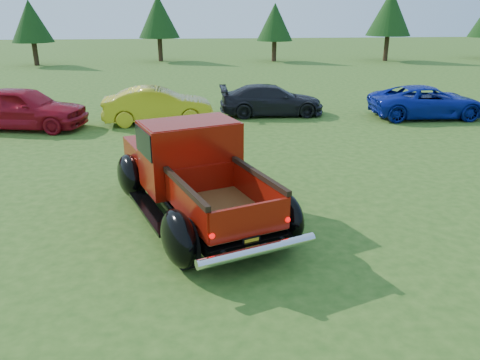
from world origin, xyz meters
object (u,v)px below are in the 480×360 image
Objects in this scene: pickup_truck at (190,170)px; show_car_yellow at (158,105)px; tree_mid_left at (158,17)px; show_car_red at (23,108)px; tree_mid_right at (275,22)px; tree_west at (31,21)px; tree_east at (390,13)px; show_car_grey at (271,100)px; show_car_blue at (428,102)px.

pickup_truck is 1.39× the size of show_car_yellow.
tree_mid_left is 1.15× the size of show_car_red.
tree_mid_right is at bearing -18.92° from show_car_red.
tree_west is 20.85m from show_car_red.
show_car_yellow is at bearing -130.05° from tree_east.
show_car_red is 4.67m from show_car_yellow.
show_car_grey is at bearing -123.10° from tree_east.
show_car_yellow is 0.97× the size of show_car_grey.
tree_west reaches higher than show_car_red.
show_car_yellow is at bearing -62.55° from tree_west.
tree_mid_right is 1.01× the size of show_car_red.
tree_mid_right is at bearing 176.82° from tree_east.
tree_west is at bearing 39.04° from show_car_grey.
show_car_grey is (9.05, 1.38, -0.15)m from show_car_red.
pickup_truck is at bearing -67.77° from tree_west.
tree_east reaches higher than tree_mid_right.
show_car_blue is (10.35, -0.11, -0.04)m from show_car_yellow.
show_car_red is (5.50, -19.97, -2.37)m from tree_west.
tree_mid_left is at bearing 30.10° from show_car_blue.
show_car_red is 1.10× the size of show_car_yellow.
show_car_grey is at bearing 81.98° from show_car_blue.
tree_mid_right reaches higher than show_car_blue.
show_car_grey is (-12.45, -19.09, -3.06)m from tree_east.
tree_east is 1.32× the size of show_car_grey.
show_car_red is (-21.50, -20.47, -2.91)m from tree_east.
tree_mid_right is 1.11× the size of show_car_yellow.
show_car_red is at bearing 99.64° from show_car_grey.
tree_east reaches higher than tree_west.
tree_east is 29.83m from show_car_red.
tree_mid_left reaches higher than pickup_truck.
tree_mid_right reaches higher than show_car_yellow.
show_car_red reaches higher than show_car_grey.
tree_west is 0.83× the size of pickup_truck.
tree_mid_right is 0.81× the size of tree_east.
show_car_yellow is at bearing -110.91° from tree_mid_right.
pickup_truck is at bearing -176.16° from show_car_yellow.
pickup_truck is 1.27× the size of show_car_red.
show_car_yellow reaches higher than show_car_grey.
pickup_truck is at bearing -131.23° from show_car_red.
show_car_grey is (4.40, 0.95, -0.06)m from show_car_yellow.
tree_west is 30.06m from pickup_truck.
show_car_blue is at bearing -76.94° from show_car_red.
tree_mid_right is 29.59m from pickup_truck.
tree_east reaches higher than show_car_yellow.
show_car_blue is at bearing -99.15° from show_car_grey.
tree_mid_right is at bearing -8.99° from show_car_grey.
tree_mid_left is 18.06m from tree_east.
show_car_grey is 0.93× the size of show_car_blue.
show_car_grey is at bearing -51.95° from tree_west.
show_car_yellow is (1.15, -21.55, -2.73)m from tree_mid_left.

